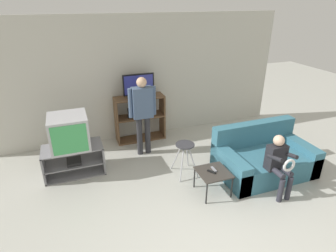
% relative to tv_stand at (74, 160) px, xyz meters
% --- Properties ---
extents(wall_back, '(6.40, 0.06, 2.60)m').
position_rel_tv_stand_xyz_m(wall_back, '(1.56, 1.14, 1.05)').
color(wall_back, beige).
rests_on(wall_back, ground_plane).
extents(tv_stand, '(1.02, 0.53, 0.52)m').
position_rel_tv_stand_xyz_m(tv_stand, '(0.00, 0.00, 0.00)').
color(tv_stand, slate).
rests_on(tv_stand, ground_plane).
extents(television_main, '(0.63, 0.63, 0.57)m').
position_rel_tv_stand_xyz_m(television_main, '(-0.01, 0.02, 0.55)').
color(television_main, '#B2B2B7').
rests_on(television_main, tv_stand).
extents(media_shelf, '(1.05, 0.37, 0.98)m').
position_rel_tv_stand_xyz_m(media_shelf, '(1.44, 0.89, 0.25)').
color(media_shelf, brown).
rests_on(media_shelf, ground_plane).
extents(television_flat, '(0.65, 0.20, 0.48)m').
position_rel_tv_stand_xyz_m(television_flat, '(1.45, 0.89, 0.96)').
color(television_flat, black).
rests_on(television_flat, media_shelf).
extents(folding_stool, '(0.37, 0.46, 0.60)m').
position_rel_tv_stand_xyz_m(folding_stool, '(1.82, -0.69, 0.22)').
color(folding_stool, '#B7B7BC').
rests_on(folding_stool, ground_plane).
extents(snack_table, '(0.48, 0.48, 0.39)m').
position_rel_tv_stand_xyz_m(snack_table, '(2.04, -1.33, 0.09)').
color(snack_table, '#38332D').
rests_on(snack_table, ground_plane).
extents(remote_control_black, '(0.11, 0.14, 0.02)m').
position_rel_tv_stand_xyz_m(remote_control_black, '(2.00, -1.33, 0.15)').
color(remote_control_black, black).
rests_on(remote_control_black, snack_table).
extents(remote_control_white, '(0.04, 0.14, 0.02)m').
position_rel_tv_stand_xyz_m(remote_control_white, '(2.07, -1.29, 0.15)').
color(remote_control_white, gray).
rests_on(remote_control_white, snack_table).
extents(couch, '(1.63, 0.99, 0.82)m').
position_rel_tv_stand_xyz_m(couch, '(3.16, -1.09, 0.02)').
color(couch, teal).
rests_on(couch, ground_plane).
extents(person_standing_adult, '(0.53, 0.20, 1.56)m').
position_rel_tv_stand_xyz_m(person_standing_adult, '(1.34, 0.26, 0.69)').
color(person_standing_adult, '#2D2D33').
rests_on(person_standing_adult, ground_plane).
extents(person_seated_child, '(0.33, 0.43, 0.98)m').
position_rel_tv_stand_xyz_m(person_seated_child, '(2.98, -1.66, 0.32)').
color(person_seated_child, '#2D2D38').
rests_on(person_seated_child, ground_plane).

